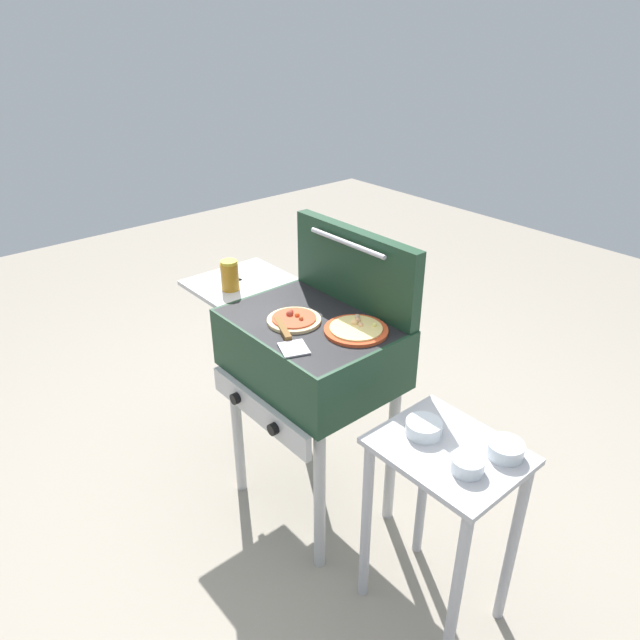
# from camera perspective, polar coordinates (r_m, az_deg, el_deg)

# --- Properties ---
(ground_plane) EXTENTS (8.00, 8.00, 0.00)m
(ground_plane) POSITION_cam_1_polar(r_m,az_deg,el_deg) (2.68, -0.73, -17.25)
(ground_plane) COLOR gray
(grill) EXTENTS (0.96, 0.53, 0.90)m
(grill) POSITION_cam_1_polar(r_m,az_deg,el_deg) (2.22, -1.16, -3.19)
(grill) COLOR #193823
(grill) RESTS_ON ground_plane
(grill_lid_open) EXTENTS (0.63, 0.08, 0.30)m
(grill_lid_open) POSITION_cam_1_polar(r_m,az_deg,el_deg) (2.21, 3.41, 5.17)
(grill_lid_open) COLOR #193823
(grill_lid_open) RESTS_ON grill
(pizza_pepperoni) EXTENTS (0.20, 0.20, 0.03)m
(pizza_pepperoni) POSITION_cam_1_polar(r_m,az_deg,el_deg) (2.13, -2.57, 0.07)
(pizza_pepperoni) COLOR beige
(pizza_pepperoni) RESTS_ON grill
(pizza_cheese) EXTENTS (0.23, 0.23, 0.03)m
(pizza_cheese) POSITION_cam_1_polar(r_m,az_deg,el_deg) (2.07, 3.56, -0.91)
(pizza_cheese) COLOR #C64723
(pizza_cheese) RESTS_ON grill
(sauce_jar) EXTENTS (0.07, 0.07, 0.13)m
(sauce_jar) POSITION_cam_1_polar(r_m,az_deg,el_deg) (2.39, -8.82, 4.33)
(sauce_jar) COLOR #B77A1E
(sauce_jar) RESTS_ON grill
(spatula) EXTENTS (0.26, 0.15, 0.02)m
(spatula) POSITION_cam_1_polar(r_m,az_deg,el_deg) (2.02, -3.20, -1.66)
(spatula) COLOR #B7BABF
(spatula) RESTS_ON grill
(prep_table) EXTENTS (0.44, 0.36, 0.72)m
(prep_table) POSITION_cam_1_polar(r_m,az_deg,el_deg) (2.00, 11.91, -16.61)
(prep_table) COLOR #B2B2B7
(prep_table) RESTS_ON ground_plane
(topping_bowl_near) EXTENTS (0.12, 0.12, 0.04)m
(topping_bowl_near) POSITION_cam_1_polar(r_m,az_deg,el_deg) (1.90, 10.10, -10.37)
(topping_bowl_near) COLOR silver
(topping_bowl_near) RESTS_ON prep_table
(topping_bowl_far) EXTENTS (0.11, 0.11, 0.04)m
(topping_bowl_far) POSITION_cam_1_polar(r_m,az_deg,el_deg) (1.87, 17.67, -12.00)
(topping_bowl_far) COLOR silver
(topping_bowl_far) RESTS_ON prep_table
(topping_bowl_middle) EXTENTS (0.10, 0.10, 0.04)m
(topping_bowl_middle) POSITION_cam_1_polar(r_m,az_deg,el_deg) (1.79, 14.23, -13.59)
(topping_bowl_middle) COLOR silver
(topping_bowl_middle) RESTS_ON prep_table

